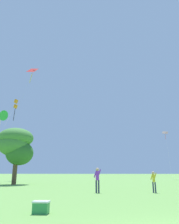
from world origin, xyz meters
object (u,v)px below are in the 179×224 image
object	(u,v)px
kite_black_large	(165,135)
person_in_red_shirt	(154,180)
kite_red_high	(32,74)
picnic_cooler	(41,207)
kite_green_small	(1,115)
tree_left_oak	(16,145)
kite_orange_box	(16,105)
person_near_tree	(97,178)

from	to	relation	value
kite_black_large	person_in_red_shirt	world-z (taller)	kite_black_large
kite_red_high	picnic_cooler	size ratio (longest dim) A/B	40.03
kite_green_small	kite_black_large	size ratio (longest dim) A/B	1.21
kite_red_high	kite_black_large	world-z (taller)	kite_red_high
tree_left_oak	kite_orange_box	bearing A→B (deg)	118.02
tree_left_oak	picnic_cooler	bearing A→B (deg)	-63.93
kite_green_small	kite_red_high	size ratio (longest dim) A/B	0.52
kite_orange_box	person_in_red_shirt	size ratio (longest dim) A/B	8.92
kite_green_small	person_in_red_shirt	xyz separation A→B (m)	(22.42, -19.22, -10.50)
kite_red_high	person_in_red_shirt	distance (m)	38.22
kite_orange_box	person_in_red_shirt	world-z (taller)	kite_orange_box
kite_orange_box	person_in_red_shirt	distance (m)	27.97
person_near_tree	picnic_cooler	xyz separation A→B (m)	(-1.69, -8.57, -0.85)
kite_black_large	person_near_tree	xyz separation A→B (m)	(-13.65, -31.68, -8.33)
tree_left_oak	kite_red_high	bearing A→B (deg)	106.45
kite_red_high	person_in_red_shirt	world-z (taller)	kite_red_high
person_near_tree	person_in_red_shirt	bearing A→B (deg)	4.57
kite_black_large	tree_left_oak	size ratio (longest dim) A/B	1.47
kite_orange_box	person_near_tree	size ratio (longest dim) A/B	7.60
kite_orange_box	person_in_red_shirt	bearing A→B (deg)	-42.03
kite_black_large	person_near_tree	world-z (taller)	kite_black_large
kite_orange_box	tree_left_oak	size ratio (longest dim) A/B	1.93
person_in_red_shirt	kite_orange_box	bearing A→B (deg)	137.97
kite_red_high	kite_orange_box	bearing A→B (deg)	-85.23
kite_orange_box	kite_black_large	xyz separation A→B (m)	(28.32, 14.33, -3.20)
kite_red_high	person_near_tree	xyz separation A→B (m)	(15.34, -25.36, -21.11)
kite_black_large	picnic_cooler	world-z (taller)	kite_black_large
kite_red_high	picnic_cooler	distance (m)	42.66
person_in_red_shirt	kite_black_large	bearing A→B (deg)	73.23
kite_black_large	tree_left_oak	bearing A→B (deg)	-138.74
kite_orange_box	kite_red_high	world-z (taller)	kite_red_high
picnic_cooler	kite_red_high	bearing A→B (deg)	111.92
kite_black_large	kite_red_high	bearing A→B (deg)	-167.70
kite_black_large	tree_left_oak	distance (m)	32.92
kite_black_large	picnic_cooler	size ratio (longest dim) A/B	17.20
tree_left_oak	person_near_tree	bearing A→B (deg)	-43.14
kite_green_small	person_in_red_shirt	distance (m)	31.35
person_near_tree	tree_left_oak	distance (m)	15.36
tree_left_oak	picnic_cooler	distance (m)	21.38
kite_red_high	tree_left_oak	size ratio (longest dim) A/B	3.42
person_near_tree	tree_left_oak	size ratio (longest dim) A/B	0.25
kite_orange_box	person_near_tree	xyz separation A→B (m)	(14.68, -17.35, -11.53)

